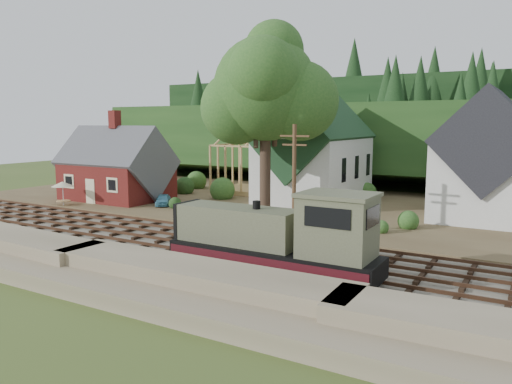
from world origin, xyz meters
The scene contains 17 objects.
ground centered at (0.00, 0.00, 0.00)m, with size 140.00×140.00×0.00m, color #384C1E.
embankment centered at (0.00, -8.50, 0.00)m, with size 64.00×5.00×1.60m, color #7F7259.
railroad_bed centered at (0.00, 0.00, 0.08)m, with size 64.00×11.00×0.16m, color #726B5B.
village_flat centered at (0.00, 18.00, 0.15)m, with size 64.00×26.00×0.30m, color brown.
hillside centered at (0.00, 42.00, 0.00)m, with size 70.00×28.00×8.00m, color #1E3F19.
ridge centered at (0.00, 58.00, 0.00)m, with size 80.00×20.00×12.00m, color black.
depot centered at (-16.00, 11.00, 3.21)m, with size 10.80×7.41×9.00m.
church centered at (2.00, 19.68, 5.18)m, with size 8.40×15.17×13.00m.
farmhouse centered at (18.00, 19.00, 4.87)m, with size 8.40×10.80×10.60m.
timber_frame centered at (-6.00, 22.00, 3.27)m, with size 8.20×6.20×6.99m.
lattice_tower centered at (-6.00, 28.00, 10.03)m, with size 3.20×3.20×12.12m.
big_tree centered at (2.17, 10.08, 10.22)m, with size 10.90×8.40×14.70m.
telegraph_pole_near centered at (7.00, 5.20, 4.25)m, with size 2.20×0.28×8.00m.
locomotive centered at (10.20, -3.00, 2.05)m, with size 11.45×2.86×4.59m.
car_blue centered at (-9.27, 10.27, 0.84)m, with size 1.27×3.14×1.07m, color #5DABC7.
car_green centered at (-18.25, 9.21, 0.94)m, with size 1.36×3.91×1.29m, color #7BA874.
patio_set centered at (-17.47, 5.50, 2.23)m, with size 2.03×2.03×2.27m.
Camera 1 is at (22.02, -25.54, 8.14)m, focal length 35.00 mm.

